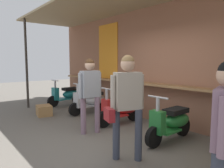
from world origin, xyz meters
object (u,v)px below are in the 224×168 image
at_px(scooter_teal, 67,95).
at_px(merchandise_crate, 44,110).
at_px(scooter_silver, 91,101).
at_px(scooter_green, 172,122).
at_px(shopper_browsing, 90,88).
at_px(scooter_red, 122,109).
at_px(shopper_with_handbag, 127,97).

height_order(scooter_teal, merchandise_crate, scooter_teal).
xyz_separation_m(scooter_silver, scooter_green, (3.00, 0.00, 0.00)).
height_order(scooter_green, merchandise_crate, scooter_green).
xyz_separation_m(shopper_browsing, merchandise_crate, (-2.21, -0.21, -0.88)).
bearing_deg(scooter_red, merchandise_crate, -55.55).
bearing_deg(scooter_red, scooter_teal, -86.70).
distance_m(scooter_silver, shopper_with_handbag, 3.38).
height_order(scooter_teal, scooter_green, same).
distance_m(shopper_with_handbag, shopper_browsing, 1.49).
relative_size(scooter_green, shopper_with_handbag, 0.82).
height_order(scooter_teal, scooter_silver, same).
xyz_separation_m(scooter_red, shopper_with_handbag, (1.57, -1.32, 0.67)).
relative_size(scooter_red, shopper_with_handbag, 0.82).
bearing_deg(shopper_browsing, merchandise_crate, -171.26).
bearing_deg(shopper_with_handbag, shopper_browsing, -172.01).
relative_size(scooter_silver, scooter_green, 1.00).
bearing_deg(scooter_green, merchandise_crate, -71.45).
bearing_deg(scooter_silver, scooter_teal, -92.15).
distance_m(scooter_silver, merchandise_crate, 1.44).
xyz_separation_m(scooter_teal, scooter_silver, (1.59, 0.00, 0.00)).
xyz_separation_m(scooter_red, merchandise_crate, (-2.10, -1.27, -0.24)).
xyz_separation_m(scooter_red, shopper_browsing, (0.11, -1.06, 0.65)).
height_order(scooter_silver, scooter_green, same).
relative_size(scooter_teal, merchandise_crate, 2.76).
height_order(scooter_silver, scooter_red, same).
bearing_deg(merchandise_crate, scooter_teal, 126.95).
bearing_deg(scooter_green, scooter_silver, -90.72).
bearing_deg(scooter_teal, merchandise_crate, 34.78).
bearing_deg(merchandise_crate, scooter_green, 19.26).
xyz_separation_m(scooter_green, shopper_browsing, (-1.42, -1.06, 0.65)).
distance_m(scooter_silver, shopper_browsing, 2.00).
relative_size(scooter_red, merchandise_crate, 2.76).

